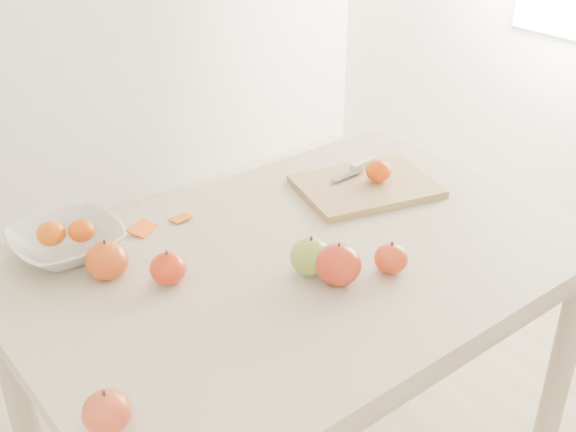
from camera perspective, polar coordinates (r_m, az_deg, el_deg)
table at (r=1.57m, az=1.15°, el=-6.09°), size 1.20×0.80×0.75m
cutting_board at (r=1.78m, az=6.19°, el=2.35°), size 0.37×0.31×0.02m
board_tangerine at (r=1.77m, az=7.17°, el=3.55°), size 0.06×0.06×0.05m
fruit_bowl at (r=1.57m, az=-17.10°, el=-1.98°), size 0.23×0.23×0.06m
bowl_tangerine_near at (r=1.56m, az=-18.22°, el=-1.30°), size 0.06×0.06×0.05m
bowl_tangerine_far at (r=1.56m, az=-16.01°, el=-1.10°), size 0.05×0.05×0.05m
orange_peel_a at (r=1.63m, az=-11.42°, el=-1.10°), size 0.07×0.07×0.01m
orange_peel_b at (r=1.66m, az=-8.48°, el=-0.24°), size 0.05×0.04×0.01m
paring_knife at (r=1.85m, az=5.73°, el=3.98°), size 0.17×0.05×0.01m
apple_green at (r=1.43m, az=1.83°, el=-3.23°), size 0.09×0.09×0.08m
apple_red_b at (r=1.43m, az=-9.46°, el=-4.09°), size 0.07×0.07×0.07m
apple_red_e at (r=1.46m, az=8.14°, el=-3.33°), size 0.07×0.07×0.06m
apple_red_a at (r=1.47m, az=-14.11°, el=-3.43°), size 0.09×0.09×0.08m
apple_red_d at (r=1.14m, az=-14.12°, el=-14.80°), size 0.07×0.07×0.07m
apple_red_c at (r=1.41m, az=4.00°, el=-3.85°), size 0.09×0.09×0.08m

